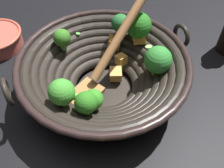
{
  "coord_description": "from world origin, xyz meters",
  "views": [
    {
      "loc": [
        0.02,
        -0.36,
        0.44
      ],
      "look_at": [
        0.02,
        -0.01,
        0.03
      ],
      "focal_mm": 40.52,
      "sensor_mm": 36.0,
      "label": 1
    }
  ],
  "objects": [
    {
      "name": "ground_plane",
      "position": [
        0.0,
        0.0,
        0.0
      ],
      "size": [
        4.0,
        4.0,
        0.0
      ],
      "primitive_type": "plane",
      "color": "black"
    },
    {
      "name": "wok",
      "position": [
        0.0,
        0.0,
        0.07
      ],
      "size": [
        0.37,
        0.35,
        0.2
      ],
      "color": "black",
      "rests_on": "ground"
    }
  ]
}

